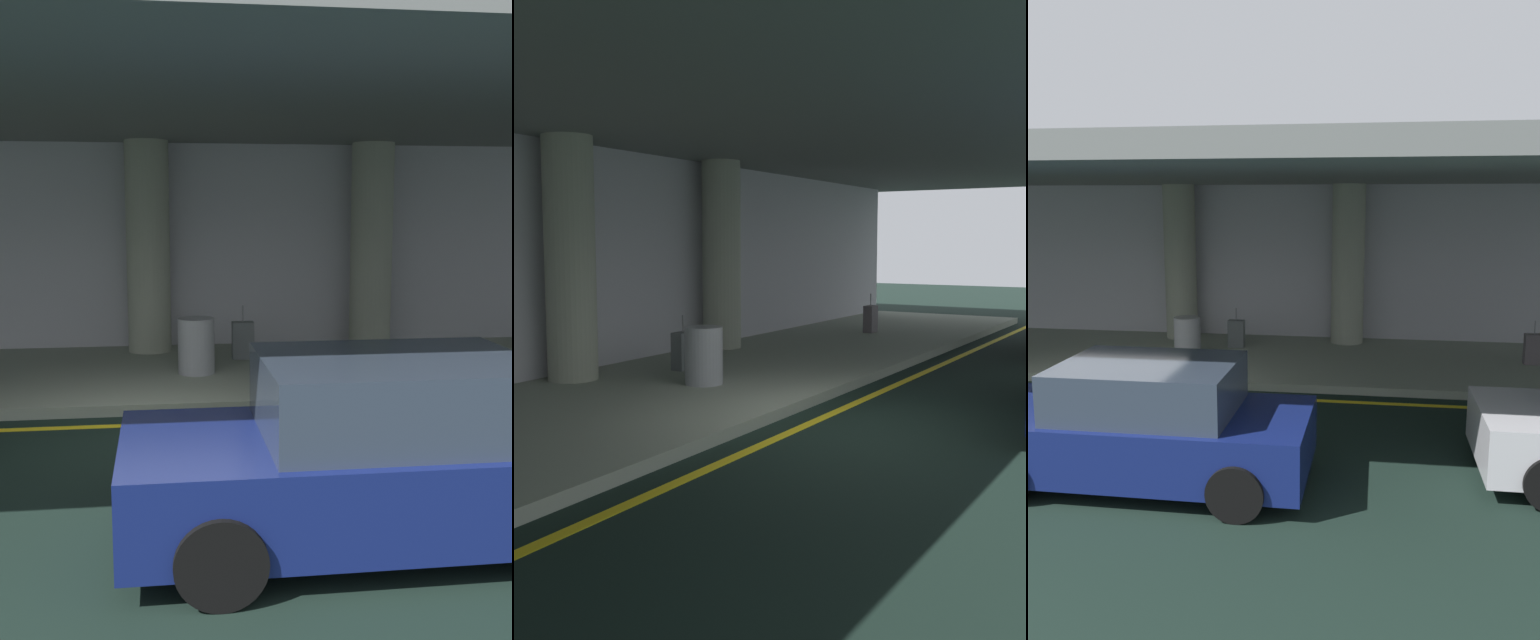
{
  "view_description": "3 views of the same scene",
  "coord_description": "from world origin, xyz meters",
  "views": [
    {
      "loc": [
        0.16,
        -8.4,
        2.65
      ],
      "look_at": [
        1.58,
        2.32,
        1.02
      ],
      "focal_mm": 41.79,
      "sensor_mm": 36.0,
      "label": 1
    },
    {
      "loc": [
        -8.09,
        -3.61,
        2.23
      ],
      "look_at": [
        1.33,
        2.01,
        1.08
      ],
      "focal_mm": 41.85,
      "sensor_mm": 36.0,
      "label": 2
    },
    {
      "loc": [
        4.7,
        -10.0,
        3.4
      ],
      "look_at": [
        2.82,
        2.58,
        1.04
      ],
      "focal_mm": 35.78,
      "sensor_mm": 36.0,
      "label": 3
    }
  ],
  "objects": [
    {
      "name": "lane_stripe_yellow",
      "position": [
        0.0,
        0.59,
        0.0
      ],
      "size": [
        26.0,
        0.14,
        0.01
      ],
      "primitive_type": "cube",
      "color": "yellow",
      "rests_on": "ground"
    },
    {
      "name": "terminal_back_wall",
      "position": [
        0.0,
        5.35,
        1.9
      ],
      "size": [
        26.0,
        0.3,
        3.8
      ],
      "primitive_type": "cube",
      "color": "#B1B1B8",
      "rests_on": "ground"
    },
    {
      "name": "suitcase_upright_secondary",
      "position": [
        1.55,
        3.8,
        0.46
      ],
      "size": [
        0.36,
        0.22,
        0.9
      ],
      "rotation": [
        0.0,
        0.0,
        -0.39
      ],
      "color": "#575E5F",
      "rests_on": "sidewalk"
    },
    {
      "name": "ground_plane",
      "position": [
        0.0,
        0.0,
        0.0
      ],
      "size": [
        60.0,
        60.0,
        0.0
      ],
      "primitive_type": "plane",
      "color": "black"
    },
    {
      "name": "ceiling_overhang",
      "position": [
        0.0,
        2.6,
        3.95
      ],
      "size": [
        28.0,
        13.2,
        0.3
      ],
      "primitive_type": "cube",
      "color": "slate",
      "rests_on": "support_column_far_left"
    },
    {
      "name": "support_column_center",
      "position": [
        4.0,
        4.71,
        1.97
      ],
      "size": [
        0.75,
        0.75,
        3.65
      ],
      "primitive_type": "cylinder",
      "color": "gray",
      "rests_on": "sidewalk"
    },
    {
      "name": "sidewalk",
      "position": [
        0.0,
        3.1,
        0.07
      ],
      "size": [
        26.0,
        4.2,
        0.15
      ],
      "primitive_type": "cube",
      "color": "gray",
      "rests_on": "ground"
    },
    {
      "name": "trash_bin_steel",
      "position": [
        0.72,
        2.78,
        0.57
      ],
      "size": [
        0.56,
        0.56,
        0.85
      ],
      "primitive_type": "cylinder",
      "color": "gray",
      "rests_on": "sidewalk"
    },
    {
      "name": "suitcase_upright_primary",
      "position": [
        7.85,
        3.19,
        0.46
      ],
      "size": [
        0.36,
        0.22,
        0.9
      ],
      "rotation": [
        0.0,
        0.0,
        0.39
      ],
      "color": "#5F565A",
      "rests_on": "sidewalk"
    },
    {
      "name": "support_column_left_mid",
      "position": [
        0.0,
        4.71,
        1.97
      ],
      "size": [
        0.75,
        0.75,
        3.65
      ],
      "primitive_type": "cylinder",
      "color": "gray",
      "rests_on": "sidewalk"
    }
  ]
}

